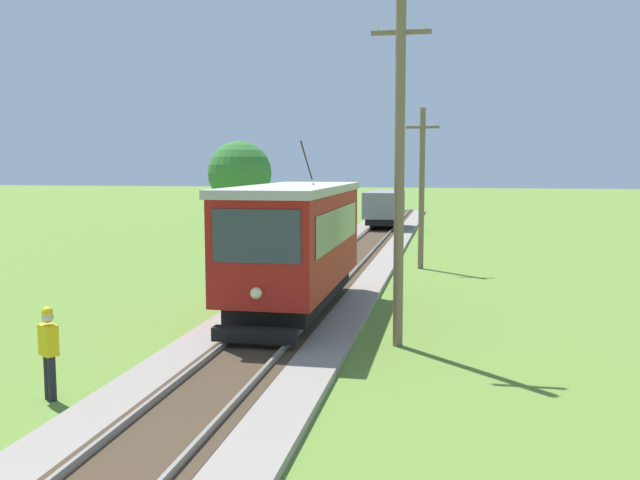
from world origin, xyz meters
TOP-DOWN VIEW (x-y plane):
  - red_tram at (0.00, 13.99)m, footprint 2.60×8.54m
  - freight_car at (0.00, 40.86)m, footprint 2.40×5.20m
  - utility_pole_near_tram at (3.17, 11.24)m, footprint 1.40×0.47m
  - utility_pole_mid at (3.17, 24.10)m, footprint 1.40×0.30m
  - track_worker at (-2.95, 6.24)m, footprint 0.45×0.41m
  - tree_right_near at (-9.52, 38.93)m, footprint 4.26×4.26m

SIDE VIEW (x-z plane):
  - track_worker at x=-2.95m, z-range 0.09..1.88m
  - freight_car at x=0.00m, z-range 0.40..2.71m
  - red_tram at x=0.00m, z-range -0.20..4.59m
  - utility_pole_mid at x=3.17m, z-range 0.10..6.88m
  - tree_right_near at x=-9.52m, z-range 0.87..6.88m
  - utility_pole_near_tram at x=3.17m, z-range 0.10..8.56m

